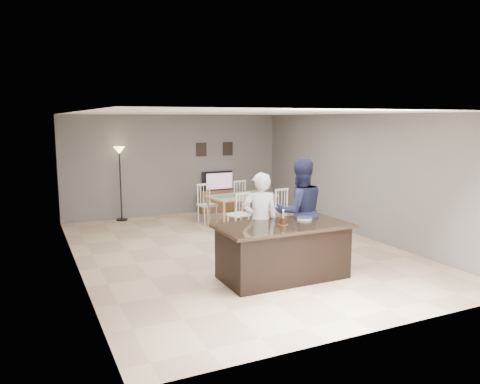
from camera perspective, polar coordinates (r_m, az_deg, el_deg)
name	(u,v)px	position (r m, az deg, el deg)	size (l,w,h in m)	color
floor	(237,250)	(9.39, -0.38, -7.10)	(8.00, 8.00, 0.00)	tan
room_shell	(237,166)	(9.07, -0.39, 3.13)	(8.00, 8.00, 8.00)	slate
kitchen_island	(283,251)	(7.73, 5.25, -7.17)	(2.15, 1.10, 0.90)	black
tv_console	(220,201)	(13.16, -2.51, -1.11)	(1.20, 0.40, 0.60)	brown
television	(218,181)	(13.14, -2.65, 1.35)	(0.91, 0.12, 0.53)	black
tv_screen_glow	(220,181)	(13.07, -2.51, 1.34)	(0.78, 0.78, 0.00)	orange
picture_frames	(215,149)	(13.16, -3.10, 5.24)	(1.10, 0.02, 0.38)	black
doorway	(96,227)	(6.10, -17.12, -4.13)	(0.00, 2.10, 2.65)	black
woman	(260,222)	(8.04, 2.48, -3.61)	(0.62, 0.41, 1.70)	silver
man	(300,212)	(8.41, 7.30, -2.42)	(0.92, 0.72, 1.90)	#1A1D3A
birthday_cake	(283,221)	(7.60, 5.29, -3.53)	(0.16, 0.16, 0.25)	gold
plate_stack	(305,218)	(8.01, 7.88, -3.22)	(0.26, 0.26, 0.04)	white
dining_table	(241,200)	(11.41, 0.14, -1.02)	(1.78, 2.01, 0.98)	tan
floor_lamp	(120,163)	(12.25, -14.45, 3.39)	(0.28, 0.28, 1.90)	black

